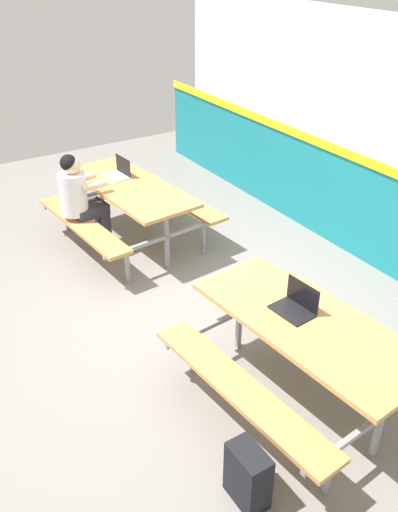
# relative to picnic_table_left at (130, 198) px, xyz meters

# --- Properties ---
(ground_plane) EXTENTS (10.00, 10.00, 0.02)m
(ground_plane) POSITION_rel_picnic_table_left_xyz_m (1.52, -0.24, -0.58)
(ground_plane) COLOR gray
(accent_backdrop) EXTENTS (8.00, 0.14, 2.60)m
(accent_backdrop) POSITION_rel_picnic_table_left_xyz_m (1.52, 2.09, 0.67)
(accent_backdrop) COLOR teal
(accent_backdrop) RESTS_ON ground
(picnic_table_left) EXTENTS (1.91, 1.70, 0.74)m
(picnic_table_left) POSITION_rel_picnic_table_left_xyz_m (0.00, 0.00, 0.00)
(picnic_table_left) COLOR tan
(picnic_table_left) RESTS_ON ground
(picnic_table_right) EXTENTS (1.91, 1.70, 0.74)m
(picnic_table_right) POSITION_rel_picnic_table_left_xyz_m (3.03, -0.00, 0.00)
(picnic_table_right) COLOR tan
(picnic_table_right) RESTS_ON ground
(student_nearer) EXTENTS (0.38, 0.53, 1.21)m
(student_nearer) POSITION_rel_picnic_table_left_xyz_m (-0.10, -0.57, 0.13)
(student_nearer) COLOR #2D2D38
(student_nearer) RESTS_ON ground
(laptop_silver) EXTENTS (0.34, 0.25, 0.22)m
(laptop_silver) POSITION_rel_picnic_table_left_xyz_m (-0.31, 0.01, 0.21)
(laptop_silver) COLOR silver
(laptop_silver) RESTS_ON picnic_table_left
(laptop_dark) EXTENTS (0.34, 0.25, 0.22)m
(laptop_dark) POSITION_rel_picnic_table_left_xyz_m (2.88, 0.02, 0.21)
(laptop_dark) COLOR black
(laptop_dark) RESTS_ON picnic_table_right
(backpack_dark) EXTENTS (0.30, 0.22, 0.44)m
(backpack_dark) POSITION_rel_picnic_table_left_xyz_m (3.58, -0.91, -0.36)
(backpack_dark) COLOR black
(backpack_dark) RESTS_ON ground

